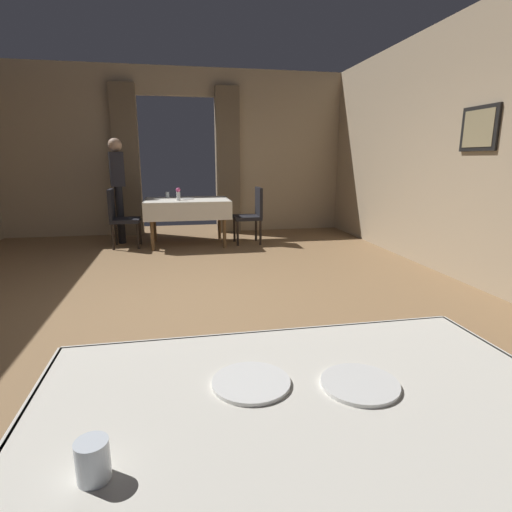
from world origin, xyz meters
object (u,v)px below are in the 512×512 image
Objects in this scene: dining_table_near at (312,444)px; plate_mid_c at (187,199)px; plate_near_b at (360,384)px; glass_mid_b at (167,195)px; chair_mid_left at (120,215)px; plate_near_a at (251,382)px; chair_mid_right at (252,213)px; person_waiter_by_doorway at (118,182)px; dining_table_mid at (187,205)px; flower_vase_mid at (178,194)px; glass_near_c at (93,460)px.

plate_mid_c is at bearing 91.43° from dining_table_near.
plate_near_b is 2.28× the size of glass_mid_b.
chair_mid_left reaches higher than plate_mid_c.
plate_near_a is at bearing 130.45° from dining_table_near.
chair_mid_right is 1.09m from plate_mid_c.
dining_table_near is at bearing -78.58° from person_waiter_by_doorway.
dining_table_mid is 5.79m from plate_near_b.
person_waiter_by_doorway reaches higher than chair_mid_right.
chair_mid_left is (-1.21, 5.85, -0.14)m from dining_table_near.
plate_mid_c is (0.01, 0.03, 0.10)m from dining_table_mid.
dining_table_near is 6.67× the size of plate_near_b.
chair_mid_right is 4.08× the size of plate_mid_c.
chair_mid_right is at bearing 5.61° from flower_vase_mid.
glass_mid_b is (0.05, 6.33, 0.01)m from glass_near_c.
dining_table_near is 6.40m from person_waiter_by_doorway.
plate_near_b is 5.82m from plate_mid_c.
plate_mid_c is at bearing 93.14° from plate_near_b.
person_waiter_by_doorway is (-2.17, 0.48, 0.51)m from chair_mid_right.
person_waiter_by_doorway reaches higher than flower_vase_mid.
flower_vase_mid is 0.57m from glass_mid_b.
plate_near_b is 1.12× the size of flower_vase_mid.
dining_table_mid is at bearing 1.28° from chair_mid_left.
glass_near_c is 5.80m from flower_vase_mid.
flower_vase_mid is 2.04× the size of glass_mid_b.
dining_table_mid is at bearing 175.29° from chair_mid_right.
plate_near_b is (-0.74, -5.69, 0.24)m from chair_mid_right.
glass_near_c is at bearing -90.43° from glass_mid_b.
chair_mid_right is at bearing 82.62° from plate_near_b.
flower_vase_mid is (-0.15, 5.51, 0.10)m from plate_near_a.
chair_mid_right is 6.09m from glass_near_c.
chair_mid_right is 1.00× the size of chair_mid_left.
chair_mid_left is at bearing -83.14° from person_waiter_by_doorway.
chair_mid_left is (-1.06, -0.02, -0.14)m from dining_table_mid.
plate_mid_c reaches higher than dining_table_near.
chair_mid_left is 5.92m from plate_near_b.
glass_near_c is 0.88× the size of glass_mid_b.
plate_mid_c is at bearing 2.78° from chair_mid_left.
person_waiter_by_doorway is at bearing 167.63° from chair_mid_right.
flower_vase_mid is at bearing 94.73° from plate_near_b.
flower_vase_mid is (0.92, -0.18, 0.34)m from chair_mid_left.
glass_mid_b is at bearing 93.14° from plate_near_a.
person_waiter_by_doorway reaches higher than dining_table_mid.
chair_mid_right is 2.28m from person_waiter_by_doorway.
chair_mid_right is 4.12× the size of plate_near_b.
glass_near_c is 6.04m from plate_mid_c.
plate_mid_c is at bearing 86.51° from glass_near_c.
chair_mid_left is 6.02m from glass_near_c.
chair_mid_left is at bearing 178.28° from chair_mid_right.
flower_vase_mid is at bearing -31.38° from person_waiter_by_doorway.
glass_near_c is (-0.36, -6.00, 0.14)m from dining_table_mid.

